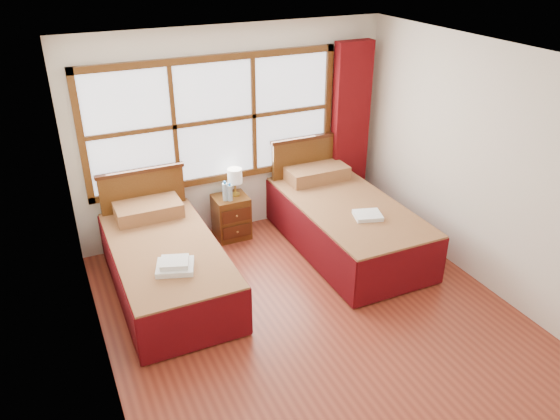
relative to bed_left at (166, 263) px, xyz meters
name	(u,v)px	position (x,y,z in m)	size (l,w,h in m)	color
floor	(316,321)	(1.21, -1.20, -0.33)	(4.50, 4.50, 0.00)	brown
ceiling	(326,61)	(1.21, -1.20, 2.27)	(4.50, 4.50, 0.00)	white
wall_back	(234,133)	(1.21, 1.05, 0.97)	(4.00, 4.00, 0.00)	silver
wall_left	(92,256)	(-0.79, -1.20, 0.97)	(4.50, 4.50, 0.00)	silver
wall_right	(489,171)	(3.21, -1.20, 0.97)	(4.50, 4.50, 0.00)	silver
window	(215,121)	(0.96, 1.02, 1.17)	(3.16, 0.06, 1.56)	white
curtain	(350,129)	(2.81, 0.91, 0.84)	(0.50, 0.16, 2.30)	#640A0D
bed_left	(166,263)	(0.00, 0.00, 0.00)	(1.10, 2.12, 1.07)	#401D0D
bed_right	(344,221)	(2.23, 0.00, 0.02)	(1.17, 2.28, 1.15)	#401D0D
nightstand	(231,217)	(1.04, 0.80, -0.04)	(0.42, 0.42, 0.56)	#563112
towels_left	(175,265)	(-0.02, -0.53, 0.29)	(0.44, 0.41, 0.11)	white
towels_right	(368,215)	(2.25, -0.46, 0.31)	(0.37, 0.34, 0.05)	white
lamp	(235,177)	(1.12, 0.83, 0.49)	(0.18, 0.18, 0.36)	gold
bottle_near	(225,192)	(0.96, 0.74, 0.35)	(0.07, 0.07, 0.25)	#A5C6D4
bottle_far	(230,193)	(1.01, 0.71, 0.34)	(0.06, 0.06, 0.23)	#A5C6D4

